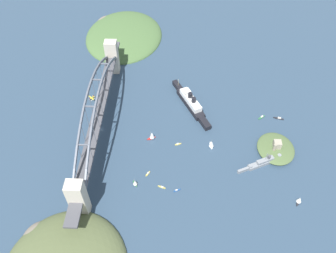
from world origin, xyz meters
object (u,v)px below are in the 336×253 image
at_px(small_boat_0, 299,200).
at_px(small_boat_4, 212,144).
at_px(small_boat_5, 135,183).
at_px(harbor_arch_bridge, 98,113).
at_px(seaplane_taxiing_near_bridge, 92,98).
at_px(small_boat_2, 262,117).
at_px(small_boat_3, 148,174).
at_px(small_boat_9, 152,135).
at_px(naval_cruiser, 265,162).
at_px(small_boat_8, 162,187).
at_px(ocean_liner, 191,102).
at_px(fort_island_mid_harbor, 276,148).
at_px(small_boat_6, 279,118).
at_px(small_boat_7, 178,144).
at_px(small_boat_1, 177,190).

height_order(small_boat_0, small_boat_4, small_boat_4).
bearing_deg(small_boat_5, harbor_arch_bridge, -147.23).
distance_m(seaplane_taxiing_near_bridge, small_boat_2, 214.68).
bearing_deg(harbor_arch_bridge, small_boat_3, 44.51).
relative_size(harbor_arch_bridge, small_boat_0, 29.56).
distance_m(small_boat_3, small_boat_9, 49.77).
xyz_separation_m(small_boat_3, small_boat_9, (-49.53, 0.97, 4.82)).
xyz_separation_m(naval_cruiser, small_boat_2, (-68.82, 6.25, -2.33)).
bearing_deg(small_boat_8, ocean_liner, 166.18).
bearing_deg(small_boat_2, ocean_liner, -101.19).
bearing_deg(small_boat_9, small_boat_2, 106.24).
relative_size(fort_island_mid_harbor, seaplane_taxiing_near_bridge, 5.30).
relative_size(small_boat_2, small_boat_6, 0.72).
height_order(seaplane_taxiing_near_bridge, small_boat_3, seaplane_taxiing_near_bridge).
bearing_deg(small_boat_2, small_boat_3, -56.45).
distance_m(harbor_arch_bridge, small_boat_7, 97.29).
xyz_separation_m(fort_island_mid_harbor, small_boat_1, (56.97, -109.33, -2.86)).
height_order(small_boat_4, small_boat_8, small_boat_4).
bearing_deg(small_boat_4, small_boat_9, -97.98).
height_order(small_boat_1, small_boat_6, small_boat_6).
height_order(ocean_liner, small_boat_7, ocean_liner).
xyz_separation_m(fort_island_mid_harbor, small_boat_8, (53.73, -124.92, -2.97)).
relative_size(seaplane_taxiing_near_bridge, small_boat_2, 0.98).
bearing_deg(small_boat_7, small_boat_5, -37.97).
height_order(harbor_arch_bridge, ocean_liner, harbor_arch_bridge).
relative_size(small_boat_5, small_boat_6, 0.67).
xyz_separation_m(small_boat_1, small_boat_5, (-5.53, -43.33, 3.16)).
bearing_deg(fort_island_mid_harbor, small_boat_0, 10.80).
relative_size(naval_cruiser, small_boat_2, 6.81).
bearing_deg(small_boat_9, small_boat_5, -11.61).
xyz_separation_m(small_boat_6, small_boat_9, (37.27, -152.02, 4.69)).
bearing_deg(small_boat_1, small_boat_3, -121.60).
xyz_separation_m(ocean_liner, small_boat_2, (17.20, 86.92, -5.06)).
height_order(small_boat_8, small_boat_9, small_boat_9).
height_order(harbor_arch_bridge, small_boat_5, harbor_arch_bridge).
distance_m(small_boat_1, small_boat_6, 161.41).
xyz_separation_m(ocean_liner, naval_cruiser, (86.02, 80.67, -2.73)).
bearing_deg(small_boat_6, small_boat_1, -48.92).
bearing_deg(harbor_arch_bridge, small_boat_2, 97.78).
bearing_deg(seaplane_taxiing_near_bridge, small_boat_6, 84.01).
relative_size(small_boat_3, small_boat_4, 0.63).
bearing_deg(small_boat_6, small_boat_4, -60.91).
relative_size(small_boat_5, small_boat_9, 0.71).
relative_size(seaplane_taxiing_near_bridge, small_boat_1, 1.19).
xyz_separation_m(small_boat_7, small_boat_9, (-7.97, -30.15, 4.78)).
relative_size(harbor_arch_bridge, small_boat_7, 37.14).
xyz_separation_m(fort_island_mid_harbor, small_boat_3, (37.71, -140.64, -2.95)).
height_order(naval_cruiser, small_boat_5, naval_cruiser).
height_order(small_boat_3, small_boat_9, small_boat_9).
bearing_deg(ocean_liner, harbor_arch_bridge, -67.65).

